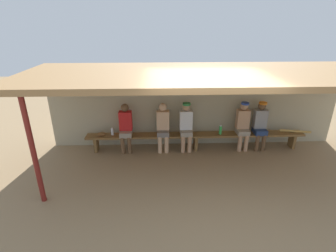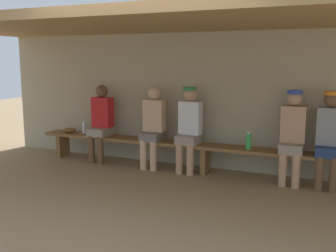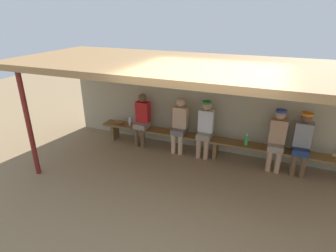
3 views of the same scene
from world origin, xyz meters
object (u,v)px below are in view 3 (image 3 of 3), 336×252
(bench, at_px, (216,142))
(baseball_glove_worn, at_px, (120,122))
(player_in_white, at_px, (302,141))
(water_bottle_green, at_px, (246,140))
(player_near_post, at_px, (180,123))
(water_bottle_blue, at_px, (130,121))
(support_post, at_px, (29,125))
(player_in_blue, at_px, (142,117))
(player_middle, at_px, (277,137))
(player_in_red, at_px, (205,126))

(bench, height_order, baseball_glove_worn, baseball_glove_worn)
(player_in_white, height_order, water_bottle_green, player_in_white)
(player_near_post, xyz_separation_m, baseball_glove_worn, (-1.67, -0.01, -0.22))
(water_bottle_blue, relative_size, baseball_glove_worn, 0.87)
(support_post, height_order, player_in_blue, support_post)
(player_in_white, relative_size, water_bottle_green, 5.26)
(support_post, distance_m, water_bottle_green, 4.56)
(bench, relative_size, player_in_blue, 4.49)
(player_middle, bearing_deg, water_bottle_green, -177.51)
(player_near_post, xyz_separation_m, player_in_white, (2.67, 0.00, 0.02))
(support_post, relative_size, water_bottle_blue, 10.55)
(baseball_glove_worn, bearing_deg, player_near_post, -12.79)
(water_bottle_green, bearing_deg, player_in_red, 178.39)
(bench, bearing_deg, player_in_blue, 179.91)
(player_in_red, distance_m, water_bottle_green, 0.96)
(player_in_blue, xyz_separation_m, water_bottle_blue, (-0.38, 0.03, -0.17))
(water_bottle_green, bearing_deg, player_in_white, 1.40)
(player_middle, relative_size, player_near_post, 1.01)
(water_bottle_green, height_order, water_bottle_blue, water_bottle_green)
(support_post, relative_size, baseball_glove_worn, 9.17)
(player_middle, bearing_deg, player_in_red, 180.00)
(bench, distance_m, player_in_blue, 1.94)
(player_middle, bearing_deg, player_near_post, -179.99)
(player_near_post, xyz_separation_m, water_bottle_green, (1.58, -0.03, -0.15))
(bench, bearing_deg, support_post, -147.94)
(player_in_blue, bearing_deg, bench, -0.09)
(water_bottle_blue, bearing_deg, player_near_post, -1.20)
(support_post, height_order, player_near_post, support_post)
(player_near_post, bearing_deg, player_middle, 0.01)
(player_middle, xyz_separation_m, water_bottle_green, (-0.61, -0.03, -0.16))
(player_in_blue, relative_size, baseball_glove_worn, 5.56)
(player_middle, height_order, baseball_glove_worn, player_middle)
(support_post, xyz_separation_m, player_in_blue, (1.44, 2.10, -0.37))
(player_near_post, bearing_deg, player_in_blue, 180.00)
(player_in_white, bearing_deg, player_middle, 180.00)
(support_post, bearing_deg, player_in_blue, 55.56)
(player_near_post, relative_size, water_bottle_green, 5.22)
(player_middle, height_order, water_bottle_blue, player_middle)
(baseball_glove_worn, bearing_deg, water_bottle_green, -13.35)
(player_near_post, xyz_separation_m, player_in_blue, (-1.00, 0.00, 0.00))
(player_in_red, bearing_deg, support_post, -145.62)
(player_in_red, relative_size, baseball_glove_worn, 5.60)
(player_near_post, bearing_deg, support_post, -139.31)
(bench, distance_m, player_in_red, 0.45)
(player_in_blue, height_order, water_bottle_green, player_in_blue)
(support_post, height_order, player_middle, support_post)
(bench, xyz_separation_m, water_bottle_green, (0.67, -0.02, 0.19))
(water_bottle_green, relative_size, water_bottle_blue, 1.23)
(player_near_post, distance_m, water_bottle_green, 1.58)
(player_in_red, bearing_deg, bench, -0.73)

